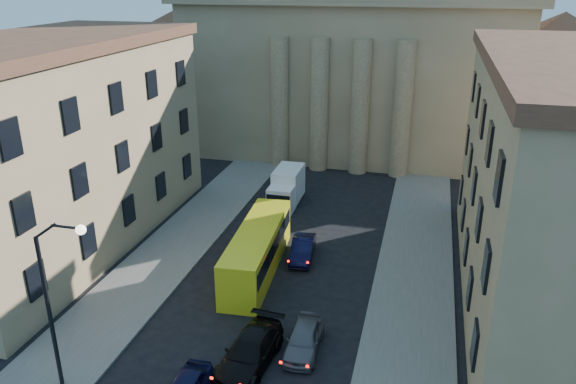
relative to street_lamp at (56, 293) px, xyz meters
name	(u,v)px	position (x,y,z in m)	size (l,w,h in m)	color
sidewalk_left	(143,280)	(-1.53, 10.00, -5.21)	(5.00, 60.00, 0.15)	#5F5C57
sidewalk_right	(410,317)	(15.47, 10.00, -5.21)	(5.00, 60.00, 0.15)	#5F5C57
church	(359,36)	(6.97, 47.47, 6.59)	(68.02, 28.76, 36.60)	olive
building_left	(51,144)	(-10.03, 14.00, 2.14)	(11.60, 26.60, 14.70)	tan
street_lamp	(56,293)	(0.00, 0.00, 0.00)	(2.62, 0.44, 8.83)	black
car_right_mid	(250,352)	(7.77, 3.76, -4.49)	(2.22, 5.46, 1.59)	black
car_right_far	(304,339)	(10.16, 5.60, -4.57)	(1.70, 4.22, 1.44)	#55555A
car_right_distant	(303,249)	(7.77, 15.63, -4.59)	(1.47, 4.23, 1.39)	black
city_bus	(257,249)	(5.26, 13.15, -3.66)	(3.15, 10.85, 3.02)	yellow
box_truck	(286,188)	(4.18, 24.97, -3.88)	(2.17, 5.41, 2.97)	white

